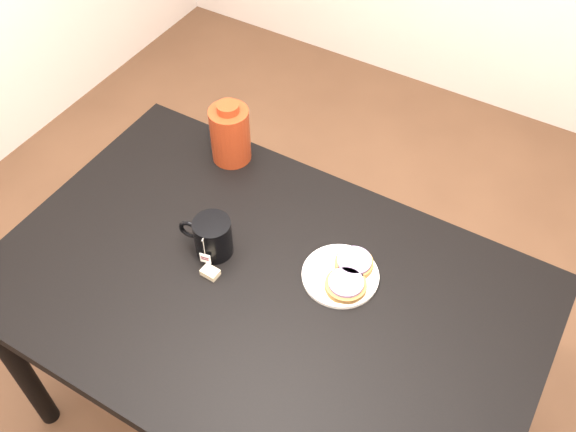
{
  "coord_description": "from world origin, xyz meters",
  "views": [
    {
      "loc": [
        0.54,
        -0.78,
        2.11
      ],
      "look_at": [
        -0.04,
        0.2,
        0.81
      ],
      "focal_mm": 40.0,
      "sensor_mm": 36.0,
      "label": 1
    }
  ],
  "objects": [
    {
      "name": "bagel_back",
      "position": [
        0.17,
        0.17,
        0.77
      ],
      "size": [
        0.12,
        0.12,
        0.03
      ],
      "color": "brown",
      "rests_on": "plate"
    },
    {
      "name": "ground_plane",
      "position": [
        0.0,
        0.0,
        0.0
      ],
      "size": [
        4.0,
        4.0,
        0.0
      ],
      "primitive_type": "plane",
      "color": "brown"
    },
    {
      "name": "bagel_package",
      "position": [
        -0.34,
        0.36,
        0.84
      ],
      "size": [
        0.15,
        0.15,
        0.2
      ],
      "rotation": [
        0.0,
        0.0,
        0.4
      ],
      "color": "#601A0C",
      "rests_on": "table"
    },
    {
      "name": "mug",
      "position": [
        -0.18,
        0.04,
        0.81
      ],
      "size": [
        0.16,
        0.12,
        0.11
      ],
      "rotation": [
        0.0,
        0.0,
        0.21
      ],
      "color": "black",
      "rests_on": "table"
    },
    {
      "name": "plate",
      "position": [
        0.16,
        0.13,
        0.76
      ],
      "size": [
        0.2,
        0.2,
        0.01
      ],
      "color": "white",
      "rests_on": "table"
    },
    {
      "name": "teabag_pouch",
      "position": [
        -0.14,
        -0.03,
        0.76
      ],
      "size": [
        0.05,
        0.03,
        0.02
      ],
      "primitive_type": "cube",
      "rotation": [
        0.0,
        0.0,
        -0.05
      ],
      "color": "#C6B793",
      "rests_on": "table"
    },
    {
      "name": "bagel_front",
      "position": [
        0.19,
        0.1,
        0.77
      ],
      "size": [
        0.15,
        0.15,
        0.03
      ],
      "color": "brown",
      "rests_on": "plate"
    },
    {
      "name": "table",
      "position": [
        0.0,
        0.0,
        0.67
      ],
      "size": [
        1.4,
        0.9,
        0.75
      ],
      "color": "black",
      "rests_on": "ground_plane"
    }
  ]
}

